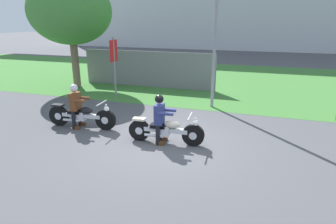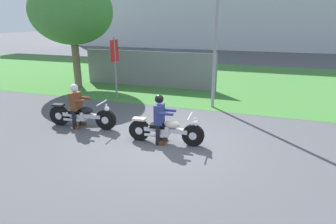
{
  "view_description": "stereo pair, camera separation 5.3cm",
  "coord_description": "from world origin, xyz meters",
  "px_view_note": "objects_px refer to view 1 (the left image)",
  "views": [
    {
      "loc": [
        2.36,
        -6.98,
        3.33
      ],
      "look_at": [
        -0.04,
        0.3,
        0.85
      ],
      "focal_mm": 30.83,
      "sensor_mm": 36.0,
      "label": 1
    },
    {
      "loc": [
        2.41,
        -6.96,
        3.33
      ],
      "look_at": [
        -0.04,
        0.3,
        0.85
      ],
      "focal_mm": 30.83,
      "sensor_mm": 36.0,
      "label": 2
    }
  ],
  "objects_px": {
    "rider_lead": "(160,115)",
    "streetlight_pole": "(220,10)",
    "tree_roadside": "(70,11)",
    "motorcycle_lead": "(166,130)",
    "motorcycle_follow": "(82,116)",
    "rider_follow": "(76,103)",
    "sign_banner": "(114,59)"
  },
  "relations": [
    {
      "from": "motorcycle_follow",
      "to": "streetlight_pole",
      "type": "distance_m",
      "value": 6.06
    },
    {
      "from": "motorcycle_follow",
      "to": "rider_lead",
      "type": "bearing_deg",
      "value": -10.6
    },
    {
      "from": "rider_follow",
      "to": "motorcycle_lead",
      "type": "bearing_deg",
      "value": -9.55
    },
    {
      "from": "motorcycle_follow",
      "to": "streetlight_pole",
      "type": "xyz_separation_m",
      "value": [
        3.65,
        3.59,
        3.25
      ]
    },
    {
      "from": "motorcycle_lead",
      "to": "sign_banner",
      "type": "xyz_separation_m",
      "value": [
        -3.64,
        3.9,
        1.34
      ]
    },
    {
      "from": "rider_follow",
      "to": "rider_lead",
      "type": "bearing_deg",
      "value": -10.05
    },
    {
      "from": "motorcycle_follow",
      "to": "sign_banner",
      "type": "distance_m",
      "value": 3.9
    },
    {
      "from": "streetlight_pole",
      "to": "rider_follow",
      "type": "bearing_deg",
      "value": -136.68
    },
    {
      "from": "rider_lead",
      "to": "tree_roadside",
      "type": "bearing_deg",
      "value": 136.32
    },
    {
      "from": "sign_banner",
      "to": "rider_follow",
      "type": "bearing_deg",
      "value": -81.48
    },
    {
      "from": "rider_lead",
      "to": "motorcycle_follow",
      "type": "bearing_deg",
      "value": 169.4
    },
    {
      "from": "motorcycle_lead",
      "to": "streetlight_pole",
      "type": "xyz_separation_m",
      "value": [
        0.72,
        3.9,
        3.27
      ]
    },
    {
      "from": "rider_lead",
      "to": "motorcycle_follow",
      "type": "relative_size",
      "value": 0.6
    },
    {
      "from": "tree_roadside",
      "to": "motorcycle_lead",
      "type": "bearing_deg",
      "value": -38.79
    },
    {
      "from": "motorcycle_lead",
      "to": "motorcycle_follow",
      "type": "xyz_separation_m",
      "value": [
        -2.93,
        0.3,
        0.02
      ]
    },
    {
      "from": "tree_roadside",
      "to": "streetlight_pole",
      "type": "height_order",
      "value": "streetlight_pole"
    },
    {
      "from": "motorcycle_follow",
      "to": "rider_follow",
      "type": "height_order",
      "value": "rider_follow"
    },
    {
      "from": "motorcycle_lead",
      "to": "rider_follow",
      "type": "height_order",
      "value": "rider_follow"
    },
    {
      "from": "streetlight_pole",
      "to": "tree_roadside",
      "type": "bearing_deg",
      "value": 169.04
    },
    {
      "from": "rider_lead",
      "to": "rider_follow",
      "type": "height_order",
      "value": "rider_follow"
    },
    {
      "from": "rider_lead",
      "to": "tree_roadside",
      "type": "distance_m",
      "value": 8.84
    },
    {
      "from": "streetlight_pole",
      "to": "sign_banner",
      "type": "bearing_deg",
      "value": 179.9
    },
    {
      "from": "rider_lead",
      "to": "streetlight_pole",
      "type": "bearing_deg",
      "value": 73.03
    },
    {
      "from": "streetlight_pole",
      "to": "sign_banner",
      "type": "xyz_separation_m",
      "value": [
        -4.36,
        0.01,
        -1.92
      ]
    },
    {
      "from": "tree_roadside",
      "to": "streetlight_pole",
      "type": "xyz_separation_m",
      "value": [
        7.34,
        -1.42,
        -0.02
      ]
    },
    {
      "from": "tree_roadside",
      "to": "streetlight_pole",
      "type": "relative_size",
      "value": 0.9
    },
    {
      "from": "streetlight_pole",
      "to": "sign_banner",
      "type": "relative_size",
      "value": 2.25
    },
    {
      "from": "motorcycle_follow",
      "to": "tree_roadside",
      "type": "height_order",
      "value": "tree_roadside"
    },
    {
      "from": "sign_banner",
      "to": "motorcycle_follow",
      "type": "bearing_deg",
      "value": -78.85
    },
    {
      "from": "motorcycle_follow",
      "to": "motorcycle_lead",
      "type": "bearing_deg",
      "value": -10.05
    },
    {
      "from": "motorcycle_lead",
      "to": "motorcycle_follow",
      "type": "height_order",
      "value": "motorcycle_follow"
    },
    {
      "from": "motorcycle_lead",
      "to": "rider_lead",
      "type": "xyz_separation_m",
      "value": [
        -0.17,
        -0.01,
        0.43
      ]
    }
  ]
}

